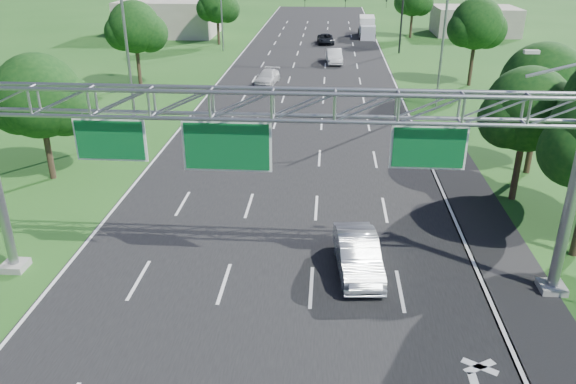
# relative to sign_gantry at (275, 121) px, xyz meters

# --- Properties ---
(ground) EXTENTS (220.00, 220.00, 0.00)m
(ground) POSITION_rel_sign_gantry_xyz_m (-0.33, 18.00, -6.89)
(ground) COLOR #1C4C16
(ground) RESTS_ON ground
(road) EXTENTS (18.00, 180.00, 0.02)m
(road) POSITION_rel_sign_gantry_xyz_m (-0.33, 18.00, -6.89)
(road) COLOR black
(road) RESTS_ON ground
(road_flare) EXTENTS (3.00, 30.00, 0.02)m
(road_flare) POSITION_rel_sign_gantry_xyz_m (9.87, 2.00, -6.89)
(road_flare) COLOR black
(road_flare) RESTS_ON ground
(sign_gantry) EXTENTS (23.50, 1.00, 9.56)m
(sign_gantry) POSITION_rel_sign_gantry_xyz_m (0.00, 0.00, 0.00)
(sign_gantry) COLOR gray
(sign_gantry) RESTS_ON ground
(traffic_signal) EXTENTS (12.21, 0.24, 7.00)m
(traffic_signal) POSITION_rel_sign_gantry_xyz_m (7.15, 53.00, -1.72)
(traffic_signal) COLOR black
(traffic_signal) RESTS_ON ground
(streetlight_l_near) EXTENTS (2.97, 0.22, 10.16)m
(streetlight_l_near) POSITION_rel_sign_gantry_xyz_m (-11.63, 18.00, -1.31)
(streetlight_l_near) COLOR gray
(streetlight_l_near) RESTS_ON ground
(streetlight_l_far) EXTENTS (2.97, 0.22, 10.16)m
(streetlight_l_far) POSITION_rel_sign_gantry_xyz_m (-11.63, 53.00, -1.31)
(streetlight_l_far) COLOR gray
(streetlight_l_far) RESTS_ON ground
(streetlight_r_mid) EXTENTS (2.97, 0.22, 10.16)m
(streetlight_r_mid) POSITION_rel_sign_gantry_xyz_m (10.97, 28.00, -1.31)
(streetlight_r_mid) COLOR gray
(streetlight_r_mid) RESTS_ON ground
(tree_verge_la) EXTENTS (5.76, 4.80, 7.40)m
(tree_verge_la) POSITION_rel_sign_gantry_xyz_m (-14.25, 10.04, -2.13)
(tree_verge_la) COLOR #2D2116
(tree_verge_la) RESTS_ON ground
(tree_verge_lb) EXTENTS (5.76, 4.80, 8.06)m
(tree_verge_lb) POSITION_rel_sign_gantry_xyz_m (-16.25, 33.04, -1.48)
(tree_verge_lb) COLOR #2D2116
(tree_verge_lb) RESTS_ON ground
(tree_verge_lc) EXTENTS (5.76, 4.80, 7.62)m
(tree_verge_lc) POSITION_rel_sign_gantry_xyz_m (-13.25, 58.04, -1.92)
(tree_verge_lc) COLOR #2D2116
(tree_verge_lc) RESTS_ON ground
(tree_verge_rd) EXTENTS (5.76, 4.80, 8.28)m
(tree_verge_rd) POSITION_rel_sign_gantry_xyz_m (15.75, 36.04, -1.26)
(tree_verge_rd) COLOR #2D2116
(tree_verge_rd) RESTS_ON ground
(tree_verge_re) EXTENTS (5.76, 4.80, 7.84)m
(tree_verge_re) POSITION_rel_sign_gantry_xyz_m (13.75, 66.04, -1.70)
(tree_verge_re) COLOR #2D2116
(tree_verge_re) RESTS_ON ground
(building_left) EXTENTS (14.00, 10.00, 5.00)m
(building_left) POSITION_rel_sign_gantry_xyz_m (-22.33, 66.00, -4.39)
(building_left) COLOR gray
(building_left) RESTS_ON ground
(building_right) EXTENTS (12.00, 9.00, 4.00)m
(building_right) POSITION_rel_sign_gantry_xyz_m (23.67, 70.00, -4.89)
(building_right) COLOR gray
(building_right) RESTS_ON ground
(silver_sedan) EXTENTS (2.15, 4.97, 1.59)m
(silver_sedan) POSITION_rel_sign_gantry_xyz_m (3.38, 0.94, -6.10)
(silver_sedan) COLOR silver
(silver_sedan) RESTS_ON ground
(car_queue_a) EXTENTS (2.42, 4.73, 1.31)m
(car_queue_a) POSITION_rel_sign_gantry_xyz_m (-4.15, 35.22, -6.23)
(car_queue_a) COLOR silver
(car_queue_a) RESTS_ON ground
(car_queue_b) EXTENTS (2.50, 4.78, 1.28)m
(car_queue_b) POSITION_rel_sign_gantry_xyz_m (1.32, 59.68, -6.25)
(car_queue_b) COLOR black
(car_queue_b) RESTS_ON ground
(car_queue_d) EXTENTS (2.05, 4.92, 1.58)m
(car_queue_d) POSITION_rel_sign_gantry_xyz_m (2.45, 46.08, -6.10)
(car_queue_d) COLOR silver
(car_queue_d) RESTS_ON ground
(box_truck) EXTENTS (2.33, 7.52, 2.83)m
(box_truck) POSITION_rel_sign_gantry_xyz_m (7.30, 66.31, -5.54)
(box_truck) COLOR silver
(box_truck) RESTS_ON ground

